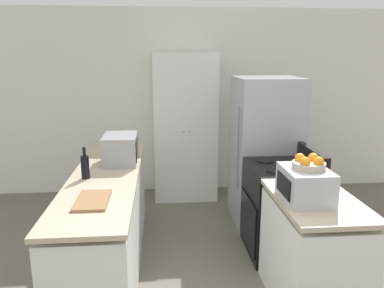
# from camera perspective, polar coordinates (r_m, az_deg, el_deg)

# --- Properties ---
(wall_back) EXTENTS (7.00, 0.06, 2.60)m
(wall_back) POSITION_cam_1_polar(r_m,az_deg,el_deg) (5.41, -1.38, 6.36)
(wall_back) COLOR white
(wall_back) RESTS_ON ground_plane
(counter_left) EXTENTS (0.60, 2.45, 0.91)m
(counter_left) POSITION_cam_1_polar(r_m,az_deg,el_deg) (3.68, -12.68, -11.44)
(counter_left) COLOR silver
(counter_left) RESTS_ON ground_plane
(counter_right) EXTENTS (0.60, 0.96, 0.91)m
(counter_right) POSITION_cam_1_polar(r_m,az_deg,el_deg) (3.20, 17.81, -15.78)
(counter_right) COLOR silver
(counter_right) RESTS_ON ground_plane
(pantry_cabinet) EXTENTS (0.85, 0.57, 2.01)m
(pantry_cabinet) POSITION_cam_1_polar(r_m,az_deg,el_deg) (5.14, -1.08, 2.64)
(pantry_cabinet) COLOR white
(pantry_cabinet) RESTS_ON ground_plane
(stove) EXTENTS (0.66, 0.71, 1.07)m
(stove) POSITION_cam_1_polar(r_m,az_deg,el_deg) (3.91, 13.34, -9.54)
(stove) COLOR black
(stove) RESTS_ON ground_plane
(refrigerator) EXTENTS (0.74, 0.78, 1.72)m
(refrigerator) POSITION_cam_1_polar(r_m,az_deg,el_deg) (4.50, 10.99, -1.03)
(refrigerator) COLOR #A3A3A8
(refrigerator) RESTS_ON ground_plane
(microwave) EXTENTS (0.33, 0.45, 0.28)m
(microwave) POSITION_cam_1_polar(r_m,az_deg,el_deg) (3.78, -10.81, -0.75)
(microwave) COLOR #939399
(microwave) RESTS_ON counter_left
(wine_bottle) EXTENTS (0.07, 0.07, 0.28)m
(wine_bottle) POSITION_cam_1_polar(r_m,az_deg,el_deg) (3.39, -15.97, -3.30)
(wine_bottle) COLOR black
(wine_bottle) RESTS_ON counter_left
(toaster_oven) EXTENTS (0.33, 0.41, 0.25)m
(toaster_oven) POSITION_cam_1_polar(r_m,az_deg,el_deg) (2.89, 16.85, -5.96)
(toaster_oven) COLOR #B2B2B7
(toaster_oven) RESTS_ON counter_right
(fruit_bowl) EXTENTS (0.24, 0.24, 0.10)m
(fruit_bowl) POSITION_cam_1_polar(r_m,az_deg,el_deg) (2.84, 17.39, -2.83)
(fruit_bowl) COLOR #B2A893
(fruit_bowl) RESTS_ON toaster_oven
(cutting_board) EXTENTS (0.24, 0.40, 0.02)m
(cutting_board) POSITION_cam_1_polar(r_m,az_deg,el_deg) (2.88, -14.92, -8.28)
(cutting_board) COLOR #8E6642
(cutting_board) RESTS_ON counter_left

